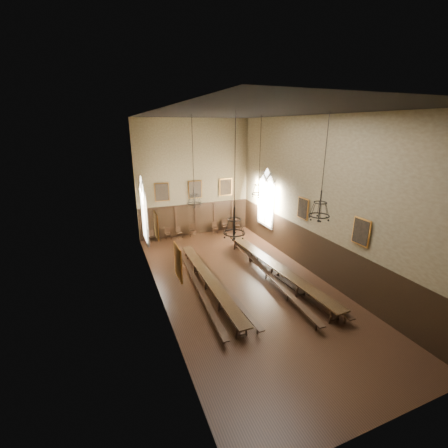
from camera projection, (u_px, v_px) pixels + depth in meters
floor at (243, 285)px, 16.70m from camera, size 9.00×18.00×0.02m
ceiling at (247, 113)px, 13.89m from camera, size 9.00×18.00×0.02m
wall_back at (194, 179)px, 23.23m from camera, size 9.00×0.02×9.00m
wall_front at (404, 294)px, 7.36m from camera, size 9.00×0.02×9.00m
wall_left at (156, 216)px, 13.69m from camera, size 0.02×18.00×9.00m
wall_right at (317, 199)px, 16.90m from camera, size 0.02×18.00×9.00m
wainscot_panelling at (244, 264)px, 16.31m from camera, size 9.00×18.00×2.50m
table_left at (209, 283)px, 16.09m from camera, size 0.71×9.19×0.72m
table_right at (275, 271)px, 17.39m from camera, size 1.32×10.37×0.81m
bench_left_outer at (198, 288)px, 15.83m from camera, size 0.78×9.11×0.41m
bench_left_inner at (219, 283)px, 16.33m from camera, size 0.55×9.21×0.41m
bench_right_inner at (266, 274)px, 17.24m from camera, size 0.97×10.59×0.48m
bench_right_outer at (282, 270)px, 17.66m from camera, size 0.58×10.78×0.48m
chair_0 at (152, 238)px, 22.79m from camera, size 0.50×0.50×0.90m
chair_1 at (168, 236)px, 23.27m from camera, size 0.43×0.43×0.94m
chair_2 at (179, 235)px, 23.57m from camera, size 0.48×0.48×0.90m
chair_3 at (192, 232)px, 24.00m from camera, size 0.50×0.50×0.96m
chair_5 at (215, 230)px, 24.60m from camera, size 0.44×0.44×0.93m
chair_6 at (225, 228)px, 25.04m from camera, size 0.46×0.46×1.01m
chair_7 at (237, 227)px, 25.33m from camera, size 0.49×0.49×0.91m
chandelier_back_left at (194, 197)px, 16.51m from camera, size 0.78×0.78×4.82m
chandelier_back_right at (259, 189)px, 18.04m from camera, size 0.84×0.84×4.64m
chandelier_front_left at (234, 226)px, 12.57m from camera, size 0.93×0.93×5.05m
chandelier_front_right at (320, 210)px, 13.49m from camera, size 0.94×0.94×4.62m
portrait_back_0 at (162, 192)px, 22.44m from camera, size 1.10×0.12×1.40m
portrait_back_1 at (195, 189)px, 23.36m from camera, size 1.10×0.12×1.40m
portrait_back_2 at (226, 187)px, 24.29m from camera, size 1.10×0.12×1.40m
portrait_left_0 at (156, 226)px, 14.86m from camera, size 0.12×1.00×1.30m
portrait_left_1 at (178, 262)px, 10.90m from camera, size 0.12×1.00×1.30m
portrait_right_0 at (303, 208)px, 17.98m from camera, size 0.12×1.00×1.30m
portrait_right_1 at (361, 232)px, 14.02m from camera, size 0.12×1.00×1.30m
window_right at (266, 198)px, 22.06m from camera, size 0.20×2.20×4.60m
window_left at (143, 209)px, 18.90m from camera, size 0.20×2.20×4.60m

